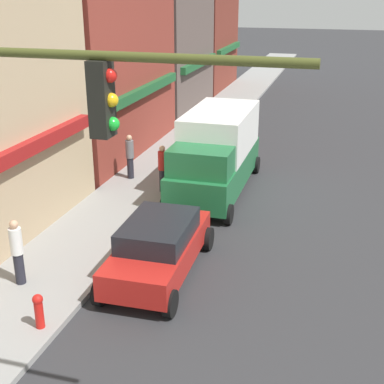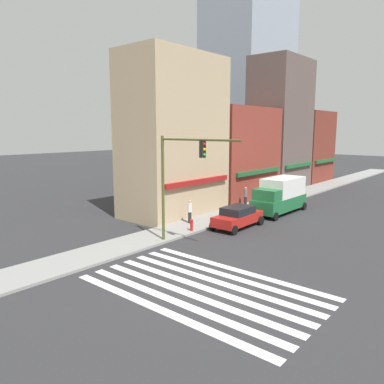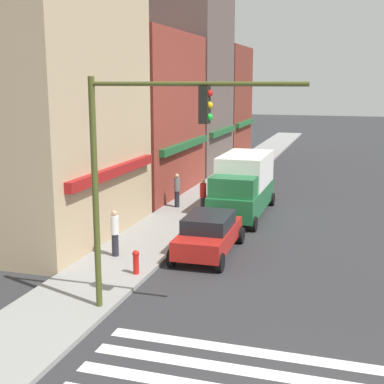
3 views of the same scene
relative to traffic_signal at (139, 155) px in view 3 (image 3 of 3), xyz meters
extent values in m
cube|color=silver|center=(-2.06, -5.05, -4.66)|extent=(0.46, 10.80, 0.01)
cube|color=silver|center=(-1.13, -5.05, -4.66)|extent=(0.46, 10.80, 0.01)
cube|color=tan|center=(6.50, 6.45, 1.95)|extent=(8.96, 5.00, 13.22)
cube|color=maroon|center=(6.50, 3.80, -1.66)|extent=(7.62, 0.30, 0.40)
cube|color=maroon|center=(16.13, 6.45, 0.03)|extent=(9.49, 5.00, 9.38)
cube|color=#1E592D|center=(16.13, 3.80, -1.66)|extent=(8.07, 0.30, 0.40)
cube|color=brown|center=(25.30, 6.45, 3.06)|extent=(8.05, 5.00, 15.44)
cube|color=#1E592D|center=(25.30, 3.80, -1.66)|extent=(6.84, 0.30, 0.40)
cube|color=maroon|center=(33.50, 6.45, 0.14)|extent=(7.70, 5.00, 9.60)
cube|color=#1E592D|center=(33.50, 3.80, -1.66)|extent=(6.54, 0.30, 0.40)
cylinder|color=#474C1E|center=(0.00, 1.35, -1.28)|extent=(0.18, 0.18, 6.75)
cylinder|color=#474C1E|center=(0.00, -1.54, 1.89)|extent=(0.12, 5.78, 0.12)
cube|color=black|center=(0.00, -1.83, 1.37)|extent=(0.32, 0.24, 0.95)
sphere|color=red|center=(0.00, -1.96, 1.66)|extent=(0.18, 0.18, 0.18)
sphere|color=#EAAD14|center=(0.00, -1.96, 1.36)|extent=(0.18, 0.18, 0.18)
sphere|color=green|center=(0.00, -1.96, 1.06)|extent=(0.18, 0.18, 0.18)
cube|color=#B21E19|center=(6.00, -0.35, -3.97)|extent=(4.44, 1.90, 0.70)
cube|color=black|center=(6.00, -0.35, -3.35)|extent=(2.46, 1.71, 0.55)
cylinder|color=black|center=(4.21, 0.55, -4.32)|extent=(0.68, 0.22, 0.68)
cylinder|color=black|center=(4.21, -1.25, -4.32)|extent=(0.68, 0.22, 0.68)
cylinder|color=black|center=(7.79, 0.55, -4.32)|extent=(0.68, 0.22, 0.68)
cylinder|color=black|center=(7.79, -1.25, -4.32)|extent=(0.68, 0.22, 0.68)
cube|color=#1E6638|center=(12.42, -0.35, -3.77)|extent=(6.20, 2.20, 1.10)
cube|color=silver|center=(13.04, -0.35, -2.42)|extent=(4.34, 2.20, 1.60)
cube|color=#1E6638|center=(10.43, -0.35, -2.77)|extent=(1.74, 2.09, 0.90)
cylinder|color=black|center=(9.73, 0.75, -4.32)|extent=(0.68, 0.22, 0.68)
cylinder|color=black|center=(9.73, -1.45, -4.32)|extent=(0.68, 0.22, 0.68)
cylinder|color=black|center=(15.11, 0.75, -4.32)|extent=(0.68, 0.22, 0.68)
cylinder|color=black|center=(15.11, -1.45, -4.32)|extent=(0.68, 0.22, 0.68)
cylinder|color=#23232D|center=(4.34, 2.86, -4.09)|extent=(0.26, 0.26, 0.85)
cylinder|color=silver|center=(4.34, 2.86, -3.31)|extent=(0.32, 0.32, 0.70)
sphere|color=tan|center=(4.34, 2.86, -2.85)|extent=(0.22, 0.22, 0.22)
cylinder|color=#23232D|center=(12.63, 3.18, -4.09)|extent=(0.26, 0.26, 0.85)
cylinder|color=slate|center=(12.63, 3.18, -3.31)|extent=(0.32, 0.32, 0.70)
sphere|color=tan|center=(12.63, 3.18, -2.85)|extent=(0.22, 0.22, 0.22)
cylinder|color=#23232D|center=(11.60, 1.47, -4.09)|extent=(0.26, 0.26, 0.85)
cylinder|color=red|center=(11.60, 1.47, -3.31)|extent=(0.32, 0.32, 0.70)
sphere|color=tan|center=(11.60, 1.47, -2.85)|extent=(0.22, 0.22, 0.22)
cylinder|color=red|center=(2.77, 1.35, -4.19)|extent=(0.20, 0.20, 0.65)
sphere|color=red|center=(2.77, 1.35, -3.79)|extent=(0.24, 0.24, 0.24)
camera|label=1|loc=(-6.01, -4.72, 2.69)|focal=50.00mm
camera|label=2|loc=(-16.53, -15.09, 2.44)|focal=35.00mm
camera|label=3|loc=(-13.27, -5.54, 1.95)|focal=50.00mm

